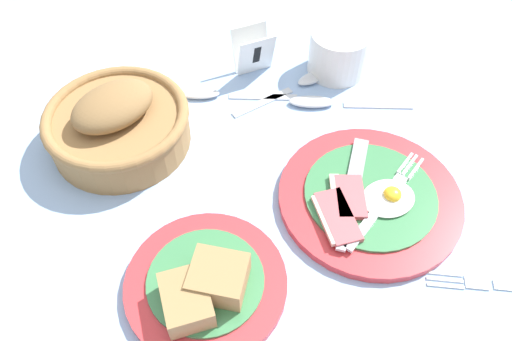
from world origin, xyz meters
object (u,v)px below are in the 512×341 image
(sugar_cup, at_px, (339,51))
(teaspoon_near_cup, at_px, (215,94))
(bread_basket, at_px, (118,123))
(fork_on_cloth, at_px, (509,285))
(teaspoon_by_saucer, at_px, (302,83))
(breakfast_plate, at_px, (369,198))
(bread_plate, at_px, (205,284))
(teaspoon_stray, at_px, (329,103))
(number_card, at_px, (253,52))

(sugar_cup, bearing_deg, teaspoon_near_cup, 172.46)
(bread_basket, distance_m, fork_on_cloth, 0.54)
(teaspoon_by_saucer, height_order, teaspoon_near_cup, same)
(breakfast_plate, xyz_separation_m, bread_plate, (-0.24, -0.03, 0.01))
(teaspoon_stray, distance_m, fork_on_cloth, 0.36)
(bread_plate, height_order, bread_basket, bread_basket)
(breakfast_plate, xyz_separation_m, sugar_cup, (0.10, 0.25, 0.03))
(teaspoon_near_cup, bearing_deg, teaspoon_stray, 175.71)
(bread_basket, distance_m, teaspoon_near_cup, 0.16)
(bread_basket, xyz_separation_m, fork_on_cloth, (0.34, -0.42, -0.04))
(breakfast_plate, distance_m, sugar_cup, 0.27)
(breakfast_plate, relative_size, teaspoon_near_cup, 1.34)
(teaspoon_by_saucer, bearing_deg, fork_on_cloth, -90.87)
(bread_plate, xyz_separation_m, teaspoon_near_cup, (0.14, 0.30, -0.01))
(bread_basket, distance_m, number_card, 0.25)
(bread_basket, bearing_deg, breakfast_plate, -42.95)
(bread_basket, bearing_deg, sugar_cup, 0.67)
(bread_plate, bearing_deg, number_card, 56.84)
(breakfast_plate, xyz_separation_m, teaspoon_near_cup, (-0.11, 0.28, -0.00))
(number_card, height_order, teaspoon_by_saucer, number_card)
(bread_basket, bearing_deg, teaspoon_by_saucer, -0.94)
(breakfast_plate, bearing_deg, bread_plate, -173.89)
(number_card, bearing_deg, teaspoon_by_saucer, -48.90)
(bread_plate, distance_m, teaspoon_by_saucer, 0.38)
(teaspoon_near_cup, xyz_separation_m, teaspoon_stray, (0.15, -0.09, 0.00))
(sugar_cup, distance_m, teaspoon_near_cup, 0.21)
(breakfast_plate, height_order, sugar_cup, sugar_cup)
(bread_plate, xyz_separation_m, bread_basket, (-0.02, 0.27, 0.02))
(bread_plate, height_order, fork_on_cloth, bread_plate)
(sugar_cup, height_order, teaspoon_near_cup, sugar_cup)
(teaspoon_by_saucer, relative_size, fork_on_cloth, 1.17)
(sugar_cup, bearing_deg, teaspoon_by_saucer, -172.39)
(teaspoon_stray, xyz_separation_m, fork_on_cloth, (0.03, -0.36, -0.00))
(bread_plate, height_order, teaspoon_near_cup, bread_plate)
(bread_basket, height_order, teaspoon_by_saucer, bread_basket)
(breakfast_plate, bearing_deg, bread_basket, 137.05)
(teaspoon_by_saucer, bearing_deg, teaspoon_near_cup, 157.57)
(breakfast_plate, bearing_deg, teaspoon_by_saucer, 82.29)
(bread_plate, height_order, sugar_cup, sugar_cup)
(number_card, height_order, teaspoon_stray, number_card)
(sugar_cup, distance_m, teaspoon_by_saucer, 0.08)
(breakfast_plate, bearing_deg, sugar_cup, 67.99)
(breakfast_plate, relative_size, sugar_cup, 2.55)
(bread_plate, xyz_separation_m, sugar_cup, (0.34, 0.28, 0.02))
(sugar_cup, xyz_separation_m, teaspoon_stray, (-0.05, -0.07, -0.03))
(teaspoon_by_saucer, distance_m, teaspoon_stray, 0.06)
(breakfast_plate, height_order, teaspoon_by_saucer, breakfast_plate)
(bread_plate, bearing_deg, breakfast_plate, 6.11)
(breakfast_plate, distance_m, number_card, 0.31)
(number_card, xyz_separation_m, fork_on_cloth, (0.10, -0.48, -0.04))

